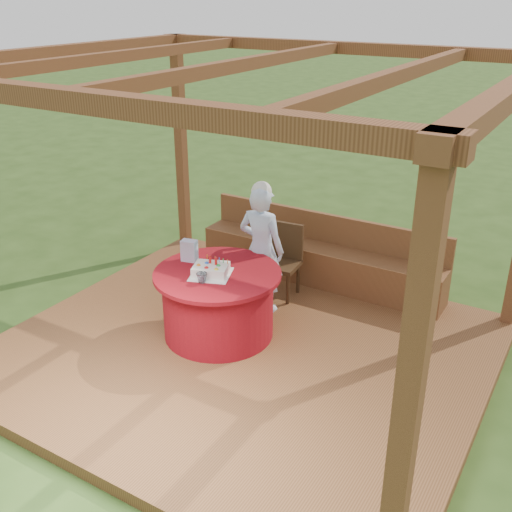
{
  "coord_description": "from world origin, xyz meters",
  "views": [
    {
      "loc": [
        2.7,
        -4.23,
        3.33
      ],
      "look_at": [
        0.0,
        0.25,
        1.0
      ],
      "focal_mm": 42.0,
      "sensor_mm": 36.0,
      "label": 1
    }
  ],
  "objects_px": {
    "birthday_cake": "(211,270)",
    "gift_bag": "(189,251)",
    "elderly_woman": "(261,247)",
    "table": "(218,303)",
    "drinking_glass": "(202,278)",
    "chair": "(284,258)",
    "bench": "(320,260)"
  },
  "relations": [
    {
      "from": "birthday_cake",
      "to": "gift_bag",
      "type": "xyz_separation_m",
      "value": [
        -0.37,
        0.16,
        0.06
      ]
    },
    {
      "from": "elderly_woman",
      "to": "gift_bag",
      "type": "distance_m",
      "value": 0.78
    },
    {
      "from": "table",
      "to": "birthday_cake",
      "type": "distance_m",
      "value": 0.4
    },
    {
      "from": "table",
      "to": "drinking_glass",
      "type": "distance_m",
      "value": 0.47
    },
    {
      "from": "table",
      "to": "chair",
      "type": "relative_size",
      "value": 1.51
    },
    {
      "from": "birthday_cake",
      "to": "drinking_glass",
      "type": "xyz_separation_m",
      "value": [
        0.03,
        -0.18,
        -0.0
      ]
    },
    {
      "from": "table",
      "to": "drinking_glass",
      "type": "relative_size",
      "value": 12.2
    },
    {
      "from": "table",
      "to": "birthday_cake",
      "type": "relative_size",
      "value": 2.6
    },
    {
      "from": "table",
      "to": "elderly_woman",
      "type": "bearing_deg",
      "value": 82.6
    },
    {
      "from": "chair",
      "to": "gift_bag",
      "type": "bearing_deg",
      "value": -116.37
    },
    {
      "from": "birthday_cake",
      "to": "drinking_glass",
      "type": "bearing_deg",
      "value": -82.09
    },
    {
      "from": "elderly_woman",
      "to": "drinking_glass",
      "type": "distance_m",
      "value": 0.96
    },
    {
      "from": "bench",
      "to": "drinking_glass",
      "type": "relative_size",
      "value": 29.13
    },
    {
      "from": "table",
      "to": "elderly_woman",
      "type": "relative_size",
      "value": 0.87
    },
    {
      "from": "bench",
      "to": "elderly_woman",
      "type": "height_order",
      "value": "elderly_woman"
    },
    {
      "from": "bench",
      "to": "elderly_woman",
      "type": "relative_size",
      "value": 2.08
    },
    {
      "from": "gift_bag",
      "to": "chair",
      "type": "bearing_deg",
      "value": 51.08
    },
    {
      "from": "drinking_glass",
      "to": "chair",
      "type": "bearing_deg",
      "value": 85.07
    },
    {
      "from": "table",
      "to": "gift_bag",
      "type": "relative_size",
      "value": 5.71
    },
    {
      "from": "chair",
      "to": "gift_bag",
      "type": "distance_m",
      "value": 1.22
    },
    {
      "from": "table",
      "to": "elderly_woman",
      "type": "distance_m",
      "value": 0.79
    },
    {
      "from": "table",
      "to": "gift_bag",
      "type": "bearing_deg",
      "value": 168.59
    },
    {
      "from": "elderly_woman",
      "to": "table",
      "type": "bearing_deg",
      "value": -97.4
    },
    {
      "from": "elderly_woman",
      "to": "birthday_cake",
      "type": "distance_m",
      "value": 0.78
    },
    {
      "from": "bench",
      "to": "gift_bag",
      "type": "bearing_deg",
      "value": -115.23
    },
    {
      "from": "table",
      "to": "birthday_cake",
      "type": "bearing_deg",
      "value": -103.46
    },
    {
      "from": "elderly_woman",
      "to": "chair",
      "type": "bearing_deg",
      "value": 85.27
    },
    {
      "from": "gift_bag",
      "to": "drinking_glass",
      "type": "relative_size",
      "value": 2.14
    },
    {
      "from": "table",
      "to": "chair",
      "type": "distance_m",
      "value": 1.14
    },
    {
      "from": "chair",
      "to": "elderly_woman",
      "type": "distance_m",
      "value": 0.52
    },
    {
      "from": "bench",
      "to": "gift_bag",
      "type": "xyz_separation_m",
      "value": [
        -0.73,
        -1.56,
        0.54
      ]
    },
    {
      "from": "drinking_glass",
      "to": "table",
      "type": "bearing_deg",
      "value": 91.34
    }
  ]
}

